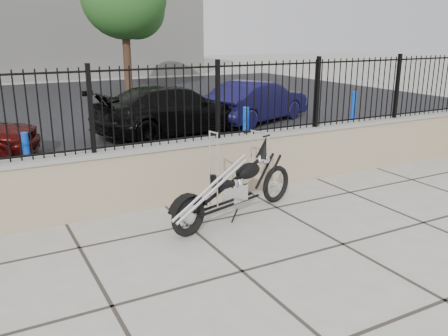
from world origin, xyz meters
name	(u,v)px	position (x,y,z in m)	size (l,w,h in m)	color
ground_plane	(242,271)	(0.00, 0.00, 0.00)	(90.00, 90.00, 0.00)	#99968E
parking_lot	(54,112)	(0.00, 12.50, 0.00)	(30.00, 30.00, 0.00)	black
retaining_wall	(161,175)	(0.00, 2.50, 0.48)	(14.00, 0.36, 0.96)	gray
iron_fence	(158,106)	(0.00, 2.50, 1.56)	(14.00, 0.08, 1.20)	black
background_building	(5,6)	(0.00, 26.50, 4.00)	(22.00, 6.00, 8.00)	beige
chopper_motorcycle	(234,173)	(0.70, 1.44, 0.69)	(2.29, 0.40, 1.38)	black
car_black	(175,110)	(2.27, 7.38, 0.64)	(1.79, 4.40, 1.28)	black
car_blue	(257,101)	(5.10, 7.80, 0.62)	(1.30, 3.74, 1.23)	#110F37
bollard_a	(27,160)	(-1.73, 4.39, 0.49)	(0.12, 0.12, 0.97)	#0D22C7
bollard_b	(246,133)	(2.60, 4.28, 0.55)	(0.13, 0.13, 1.11)	#0B47A7
bollard_c	(353,113)	(6.47, 5.20, 0.55)	(0.13, 0.13, 1.10)	#0B28AD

